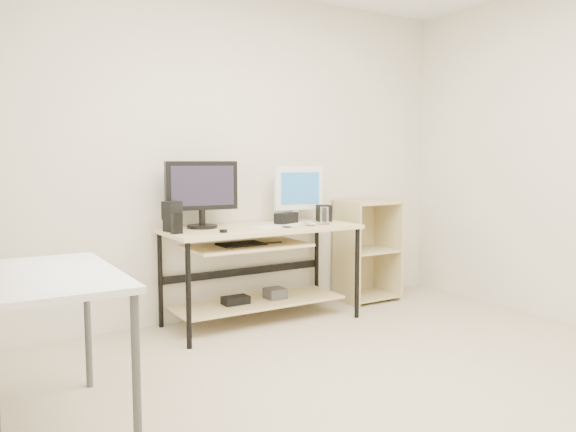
{
  "coord_description": "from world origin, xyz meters",
  "views": [
    {
      "loc": [
        -2.05,
        -2.09,
        1.26
      ],
      "look_at": [
        0.02,
        1.3,
        0.86
      ],
      "focal_mm": 35.0,
      "sensor_mm": 36.0,
      "label": 1
    }
  ],
  "objects_px": {
    "black_monitor": "(202,190)",
    "white_imac": "(299,189)",
    "side_table": "(48,290)",
    "shelf_unit": "(364,250)",
    "audio_controller": "(177,224)",
    "desk": "(258,254)"
  },
  "relations": [
    {
      "from": "white_imac",
      "to": "audio_controller",
      "type": "bearing_deg",
      "value": -161.74
    },
    {
      "from": "black_monitor",
      "to": "audio_controller",
      "type": "relative_size",
      "value": 3.81
    },
    {
      "from": "black_monitor",
      "to": "white_imac",
      "type": "distance_m",
      "value": 0.87
    },
    {
      "from": "black_monitor",
      "to": "audio_controller",
      "type": "bearing_deg",
      "value": -135.43
    },
    {
      "from": "white_imac",
      "to": "desk",
      "type": "bearing_deg",
      "value": -154.54
    },
    {
      "from": "white_imac",
      "to": "audio_controller",
      "type": "xyz_separation_m",
      "value": [
        -1.15,
        -0.24,
        -0.19
      ]
    },
    {
      "from": "side_table",
      "to": "audio_controller",
      "type": "bearing_deg",
      "value": 45.23
    },
    {
      "from": "desk",
      "to": "white_imac",
      "type": "distance_m",
      "value": 0.69
    },
    {
      "from": "side_table",
      "to": "audio_controller",
      "type": "distance_m",
      "value": 1.39
    },
    {
      "from": "side_table",
      "to": "black_monitor",
      "type": "relative_size",
      "value": 1.83
    },
    {
      "from": "shelf_unit",
      "to": "black_monitor",
      "type": "bearing_deg",
      "value": -179.45
    },
    {
      "from": "side_table",
      "to": "audio_controller",
      "type": "height_order",
      "value": "audio_controller"
    },
    {
      "from": "desk",
      "to": "white_imac",
      "type": "relative_size",
      "value": 3.28
    },
    {
      "from": "desk",
      "to": "white_imac",
      "type": "xyz_separation_m",
      "value": [
        0.47,
        0.16,
        0.48
      ]
    },
    {
      "from": "side_table",
      "to": "black_monitor",
      "type": "height_order",
      "value": "black_monitor"
    },
    {
      "from": "shelf_unit",
      "to": "white_imac",
      "type": "relative_size",
      "value": 1.97
    },
    {
      "from": "shelf_unit",
      "to": "audio_controller",
      "type": "height_order",
      "value": "shelf_unit"
    },
    {
      "from": "desk",
      "to": "side_table",
      "type": "bearing_deg",
      "value": -147.35
    },
    {
      "from": "side_table",
      "to": "white_imac",
      "type": "distance_m",
      "value": 2.48
    },
    {
      "from": "white_imac",
      "to": "audio_controller",
      "type": "distance_m",
      "value": 1.19
    },
    {
      "from": "white_imac",
      "to": "black_monitor",
      "type": "bearing_deg",
      "value": -172.37
    },
    {
      "from": "black_monitor",
      "to": "audio_controller",
      "type": "height_order",
      "value": "black_monitor"
    }
  ]
}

